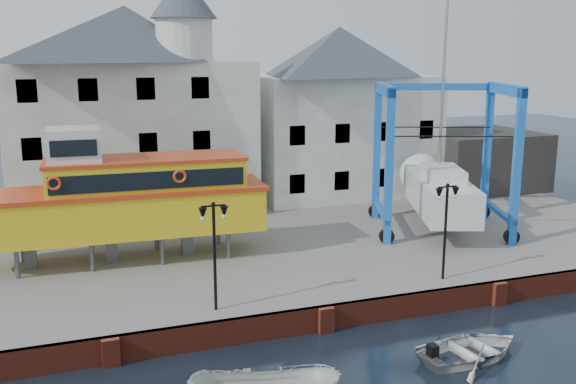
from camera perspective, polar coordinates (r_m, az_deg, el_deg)
name	(u,v)px	position (r m, az deg, el deg)	size (l,w,h in m)	color
ground	(325,331)	(25.36, 3.32, -12.27)	(140.00, 140.00, 0.00)	black
hardstanding	(246,242)	(34.92, -3.79, -4.41)	(44.00, 22.00, 1.00)	slate
quay_wall	(324,318)	(25.24, 3.24, -11.14)	(44.00, 0.47, 1.00)	maroon
building_white_main	(132,107)	(39.91, -13.72, 7.38)	(14.00, 8.30, 14.00)	beige
building_white_right	(338,111)	(44.25, 4.51, 7.18)	(12.00, 8.00, 11.20)	beige
shed_dark	(476,159)	(48.03, 16.39, 2.79)	(8.00, 7.00, 4.00)	#272523
lamp_post_left	(214,229)	(23.82, -6.60, -3.27)	(1.12, 0.32, 4.20)	black
lamp_post_right	(447,207)	(27.76, 13.91, -1.31)	(1.12, 0.32, 4.20)	black
tour_boat	(109,199)	(30.45, -15.61, -0.62)	(14.55, 4.07, 6.27)	#59595E
travel_lift	(437,181)	(36.47, 13.08, 0.92)	(8.59, 10.33, 15.22)	#1152A3
motorboat_b	(471,358)	(24.24, 15.97, -13.97)	(2.89, 4.05, 0.84)	silver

